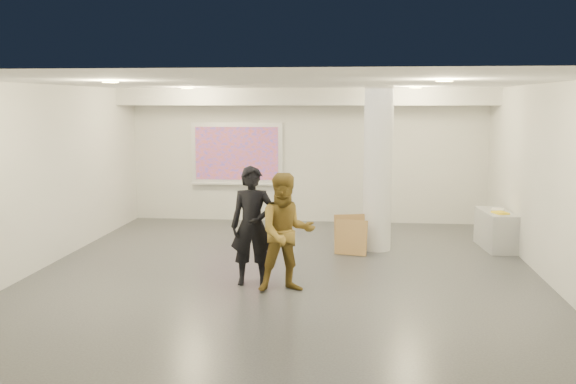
# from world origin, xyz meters

# --- Properties ---
(floor) EXTENTS (8.00, 9.00, 0.01)m
(floor) POSITION_xyz_m (0.00, 0.00, 0.00)
(floor) COLOR #34353A
(floor) RESTS_ON ground
(ceiling) EXTENTS (8.00, 9.00, 0.01)m
(ceiling) POSITION_xyz_m (0.00, 0.00, 3.00)
(ceiling) COLOR white
(ceiling) RESTS_ON floor
(wall_back) EXTENTS (8.00, 0.01, 3.00)m
(wall_back) POSITION_xyz_m (0.00, 4.50, 1.50)
(wall_back) COLOR silver
(wall_back) RESTS_ON floor
(wall_front) EXTENTS (8.00, 0.01, 3.00)m
(wall_front) POSITION_xyz_m (0.00, -4.50, 1.50)
(wall_front) COLOR silver
(wall_front) RESTS_ON floor
(wall_left) EXTENTS (0.01, 9.00, 3.00)m
(wall_left) POSITION_xyz_m (-4.00, 0.00, 1.50)
(wall_left) COLOR silver
(wall_left) RESTS_ON floor
(wall_right) EXTENTS (0.01, 9.00, 3.00)m
(wall_right) POSITION_xyz_m (4.00, 0.00, 1.50)
(wall_right) COLOR silver
(wall_right) RESTS_ON floor
(soffit_band) EXTENTS (8.00, 1.10, 0.36)m
(soffit_band) POSITION_xyz_m (0.00, 3.95, 2.82)
(soffit_band) COLOR silver
(soffit_band) RESTS_ON ceiling
(downlight_nw) EXTENTS (0.22, 0.22, 0.02)m
(downlight_nw) POSITION_xyz_m (-2.20, 2.50, 2.98)
(downlight_nw) COLOR #FFE480
(downlight_nw) RESTS_ON ceiling
(downlight_ne) EXTENTS (0.22, 0.22, 0.02)m
(downlight_ne) POSITION_xyz_m (2.20, 2.50, 2.98)
(downlight_ne) COLOR #FFE480
(downlight_ne) RESTS_ON ceiling
(downlight_sw) EXTENTS (0.22, 0.22, 0.02)m
(downlight_sw) POSITION_xyz_m (-2.20, -1.50, 2.98)
(downlight_sw) COLOR #FFE480
(downlight_sw) RESTS_ON ceiling
(downlight_se) EXTENTS (0.22, 0.22, 0.02)m
(downlight_se) POSITION_xyz_m (2.20, -1.50, 2.98)
(downlight_se) COLOR #FFE480
(downlight_se) RESTS_ON ceiling
(column) EXTENTS (0.52, 0.52, 3.00)m
(column) POSITION_xyz_m (1.50, 1.80, 1.50)
(column) COLOR white
(column) RESTS_ON floor
(projection_screen) EXTENTS (2.10, 0.13, 1.42)m
(projection_screen) POSITION_xyz_m (-1.60, 4.45, 1.53)
(projection_screen) COLOR white
(projection_screen) RESTS_ON wall_back
(credenza) EXTENTS (0.61, 1.24, 0.70)m
(credenza) POSITION_xyz_m (3.72, 2.13, 0.35)
(credenza) COLOR #9FA1A4
(credenza) RESTS_ON floor
(papers_stack) EXTENTS (0.29, 0.32, 0.02)m
(papers_stack) POSITION_xyz_m (3.77, 2.33, 0.71)
(papers_stack) COLOR white
(papers_stack) RESTS_ON credenza
(postit_pad) EXTENTS (0.30, 0.35, 0.03)m
(postit_pad) POSITION_xyz_m (3.73, 1.89, 0.72)
(postit_pad) COLOR yellow
(postit_pad) RESTS_ON credenza
(cardboard_back) EXTENTS (0.63, 0.28, 0.68)m
(cardboard_back) POSITION_xyz_m (1.03, 1.61, 0.34)
(cardboard_back) COLOR #9E7643
(cardboard_back) RESTS_ON floor
(cardboard_front) EXTENTS (0.59, 0.28, 0.63)m
(cardboard_front) POSITION_xyz_m (1.03, 1.33, 0.32)
(cardboard_front) COLOR #9E7643
(cardboard_front) RESTS_ON floor
(woman) EXTENTS (0.68, 0.48, 1.78)m
(woman) POSITION_xyz_m (-0.42, -0.69, 0.89)
(woman) COLOR black
(woman) RESTS_ON floor
(man) EXTENTS (0.98, 0.86, 1.72)m
(man) POSITION_xyz_m (0.12, -0.99, 0.86)
(man) COLOR olive
(man) RESTS_ON floor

